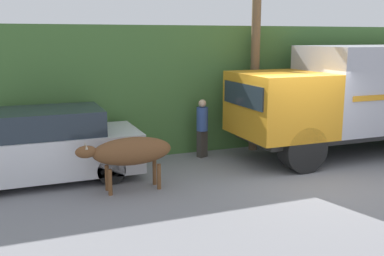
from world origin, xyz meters
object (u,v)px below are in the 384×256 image
object	(u,v)px
cargo_truck	(364,94)
brown_cow	(130,152)
parked_suv	(47,147)
utility_pole	(255,51)
pedestrian_on_hill	(202,125)

from	to	relation	value
cargo_truck	brown_cow	bearing A→B (deg)	-177.56
brown_cow	parked_suv	bearing A→B (deg)	136.42
cargo_truck	utility_pole	bearing A→B (deg)	147.55
parked_suv	cargo_truck	bearing A→B (deg)	-0.66
pedestrian_on_hill	utility_pole	size ratio (longest dim) A/B	0.29
pedestrian_on_hill	parked_suv	bearing A→B (deg)	-15.83
parked_suv	utility_pole	world-z (taller)	utility_pole
utility_pole	cargo_truck	bearing A→B (deg)	-29.13
brown_cow	pedestrian_on_hill	bearing A→B (deg)	35.12
pedestrian_on_hill	utility_pole	bearing A→B (deg)	163.41
pedestrian_on_hill	cargo_truck	bearing A→B (deg)	140.17
cargo_truck	parked_suv	distance (m)	8.74
parked_suv	utility_pole	bearing A→B (deg)	11.66
parked_suv	pedestrian_on_hill	size ratio (longest dim) A/B	2.66
parked_suv	pedestrian_on_hill	distance (m)	4.24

